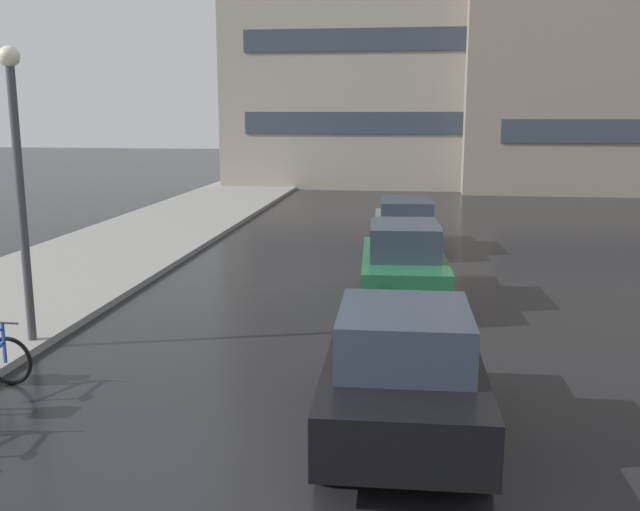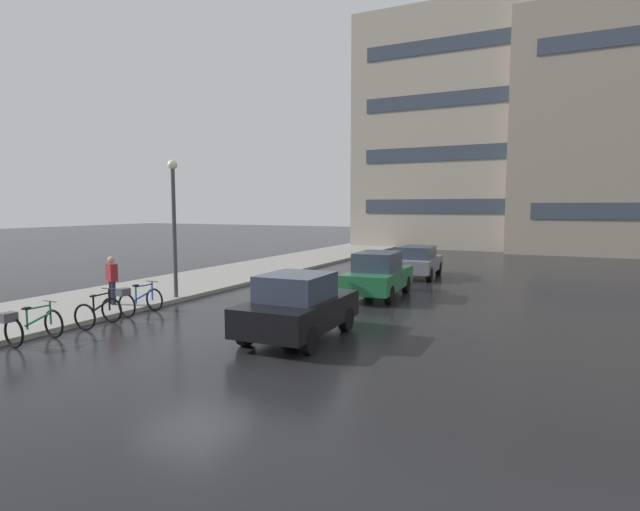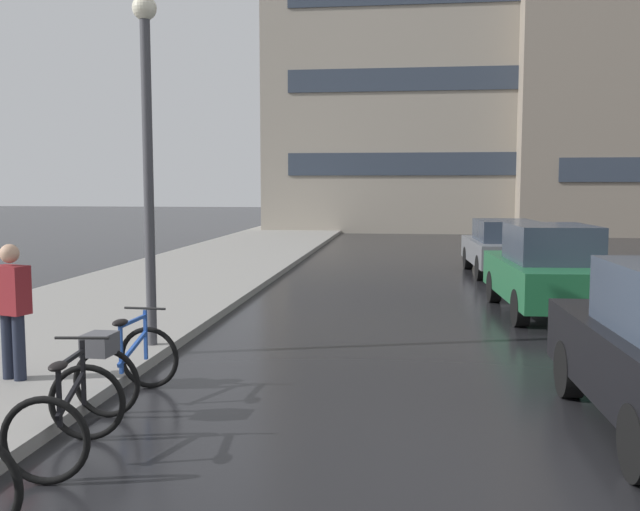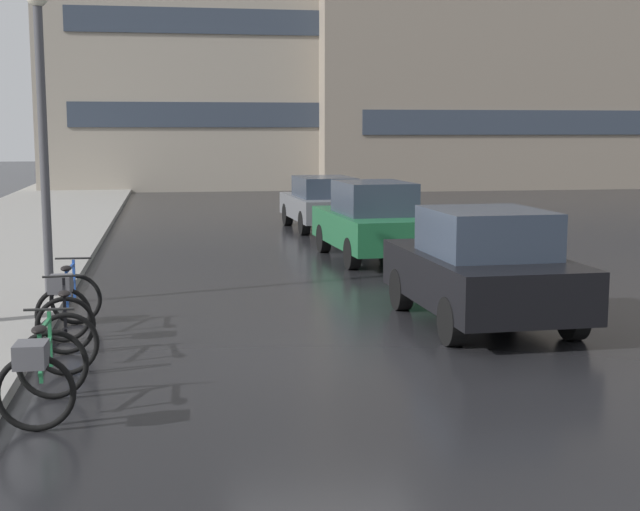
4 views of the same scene
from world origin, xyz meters
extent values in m
plane|color=black|center=(0.00, 0.00, 0.00)|extent=(140.00, 140.00, 0.00)
cube|color=gray|center=(-6.00, 10.00, 0.07)|extent=(4.80, 60.00, 0.14)
torus|color=black|center=(-3.24, 0.41, 0.37)|extent=(0.74, 0.14, 0.73)
torus|color=black|center=(-3.13, -0.59, 0.37)|extent=(0.74, 0.14, 0.73)
cube|color=black|center=(-3.16, -0.26, 0.61)|extent=(0.04, 0.04, 0.49)
cube|color=black|center=(-3.23, 0.33, 0.67)|extent=(0.04, 0.04, 0.61)
cube|color=black|center=(-3.20, 0.03, 0.88)|extent=(0.11, 0.60, 0.04)
cube|color=black|center=(-3.20, 0.01, 0.56)|extent=(0.11, 0.68, 0.25)
ellipsoid|color=black|center=(-3.16, -0.26, 0.89)|extent=(0.17, 0.27, 0.07)
cylinder|color=black|center=(-3.23, 0.33, 1.00)|extent=(0.50, 0.09, 0.03)
torus|color=black|center=(-3.29, 2.15, 0.37)|extent=(0.74, 0.09, 0.74)
torus|color=black|center=(-3.34, 1.07, 0.37)|extent=(0.74, 0.09, 0.74)
cube|color=#234CA8|center=(-3.33, 1.42, 0.63)|extent=(0.04, 0.04, 0.53)
cube|color=#234CA8|center=(-3.30, 2.07, 0.66)|extent=(0.04, 0.04, 0.58)
cube|color=#234CA8|center=(-3.31, 1.75, 0.89)|extent=(0.07, 0.65, 0.04)
cube|color=#234CA8|center=(-3.31, 1.72, 0.58)|extent=(0.07, 0.74, 0.27)
ellipsoid|color=black|center=(-3.33, 1.42, 0.93)|extent=(0.15, 0.27, 0.07)
cylinder|color=black|center=(-3.30, 2.07, 0.97)|extent=(0.50, 0.05, 0.03)
cube|color=#4C4C51|center=(-3.35, 0.95, 0.80)|extent=(0.30, 0.35, 0.22)
cylinder|color=black|center=(1.57, 2.41, 0.32)|extent=(0.24, 0.65, 0.64)
cube|color=#1E6038|center=(2.33, 7.79, 0.66)|extent=(1.94, 4.19, 0.68)
cube|color=#2D3847|center=(2.34, 7.63, 1.34)|extent=(1.51, 2.03, 0.68)
cylinder|color=black|center=(1.50, 9.02, 0.32)|extent=(0.26, 0.65, 0.64)
cylinder|color=black|center=(3.01, 9.10, 0.32)|extent=(0.26, 0.65, 0.64)
cylinder|color=black|center=(1.64, 6.48, 0.32)|extent=(0.26, 0.65, 0.64)
cylinder|color=black|center=(3.15, 6.57, 0.32)|extent=(0.26, 0.65, 0.64)
cube|color=slate|center=(2.28, 13.65, 0.62)|extent=(1.97, 4.01, 0.60)
cube|color=#2D3847|center=(2.29, 13.50, 1.20)|extent=(1.56, 2.18, 0.55)
cylinder|color=black|center=(1.44, 14.83, 0.32)|extent=(0.25, 0.65, 0.64)
cylinder|color=black|center=(3.01, 14.91, 0.32)|extent=(0.25, 0.65, 0.64)
cylinder|color=black|center=(1.56, 12.40, 0.32)|extent=(0.25, 0.65, 0.64)
cylinder|color=black|center=(3.13, 12.48, 0.32)|extent=(0.25, 0.65, 0.64)
cylinder|color=#1E2333|center=(-4.90, 1.88, 0.46)|extent=(0.14, 0.14, 0.91)
cylinder|color=#1E2333|center=(-4.73, 1.82, 0.46)|extent=(0.14, 0.14, 0.91)
cube|color=maroon|center=(-4.81, 1.85, 1.20)|extent=(0.45, 0.35, 0.56)
sphere|color=tan|center=(-4.81, 1.85, 1.62)|extent=(0.22, 0.22, 0.22)
cylinder|color=#424247|center=(-3.86, 3.79, 2.33)|extent=(0.14, 0.14, 4.66)
sphere|color=#F2EACC|center=(-3.86, 3.79, 4.80)|extent=(0.33, 0.33, 0.33)
cube|color=#9E9384|center=(0.19, 33.23, 9.47)|extent=(15.63, 7.76, 18.94)
cube|color=#333D4C|center=(0.19, 29.31, 3.41)|extent=(12.82, 0.06, 1.10)
cube|color=#333D4C|center=(0.19, 29.31, 7.45)|extent=(12.82, 0.06, 1.10)
camera|label=1|loc=(2.53, -7.05, 3.93)|focal=40.00mm
camera|label=2|loc=(8.35, -9.77, 3.32)|focal=28.00mm
camera|label=3|loc=(-0.26, -5.79, 2.40)|focal=40.00mm
camera|label=4|loc=(-1.93, -10.76, 2.78)|focal=50.00mm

